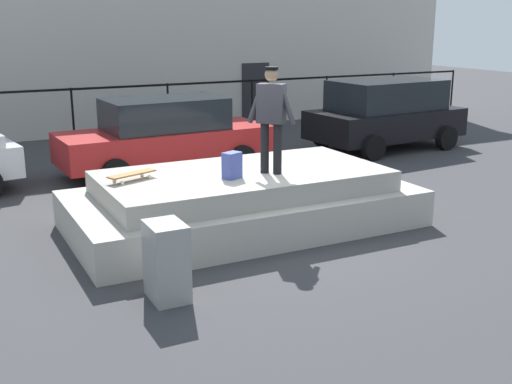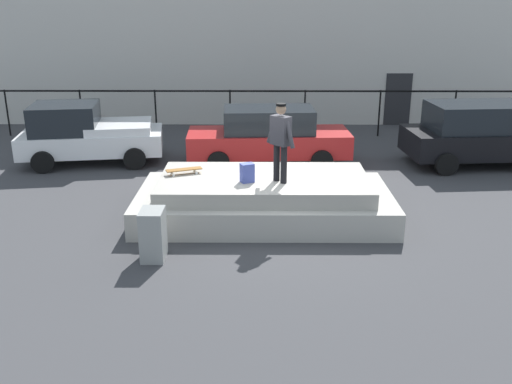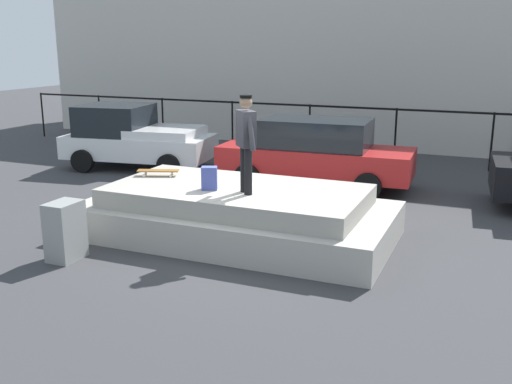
{
  "view_description": "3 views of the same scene",
  "coord_description": "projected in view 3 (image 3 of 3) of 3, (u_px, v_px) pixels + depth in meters",
  "views": [
    {
      "loc": [
        -4.71,
        -9.12,
        3.4
      ],
      "look_at": [
        0.38,
        0.85,
        0.37
      ],
      "focal_mm": 44.96,
      "sensor_mm": 36.0,
      "label": 1
    },
    {
      "loc": [
        -0.28,
        -11.97,
        4.81
      ],
      "look_at": [
        -0.36,
        0.85,
        0.38
      ],
      "focal_mm": 39.95,
      "sensor_mm": 36.0,
      "label": 2
    },
    {
      "loc": [
        4.26,
        -9.37,
        3.58
      ],
      "look_at": [
        -0.37,
        1.61,
        0.51
      ],
      "focal_mm": 41.36,
      "sensor_mm": 36.0,
      "label": 3
    }
  ],
  "objects": [
    {
      "name": "utility_box",
      "position": [
        65.0,
        231.0,
        9.82
      ],
      "size": [
        0.44,
        0.6,
        0.99
      ],
      "primitive_type": "cube",
      "rotation": [
        0.0,
        0.0,
        -0.01
      ],
      "color": "gray",
      "rests_on": "ground_plane"
    },
    {
      "name": "concrete_ledge",
      "position": [
        237.0,
        214.0,
        11.01
      ],
      "size": [
        5.72,
        2.97,
        0.95
      ],
      "color": "#ADA89E",
      "rests_on": "ground_plane"
    },
    {
      "name": "car_red_sedan_mid",
      "position": [
        316.0,
        152.0,
        14.74
      ],
      "size": [
        4.86,
        2.2,
        1.7
      ],
      "color": "#B21E1E",
      "rests_on": "ground_plane"
    },
    {
      "name": "skateboarder",
      "position": [
        246.0,
        137.0,
        10.2
      ],
      "size": [
        0.62,
        0.67,
        1.72
      ],
      "color": "black",
      "rests_on": "concrete_ledge"
    },
    {
      "name": "warehouse_building",
      "position": [
        388.0,
        45.0,
        21.9
      ],
      "size": [
        25.95,
        6.8,
        6.83
      ],
      "color": "beige",
      "rests_on": "ground_plane"
    },
    {
      "name": "fence_row",
      "position": [
        352.0,
        121.0,
        17.85
      ],
      "size": [
        24.06,
        0.06,
        1.66
      ],
      "color": "black",
      "rests_on": "ground_plane"
    },
    {
      "name": "ground_plane",
      "position": [
        241.0,
        241.0,
        10.85
      ],
      "size": [
        60.0,
        60.0,
        0.0
      ],
      "primitive_type": "plane",
      "color": "#38383A"
    },
    {
      "name": "backpack",
      "position": [
        209.0,
        178.0,
        10.64
      ],
      "size": [
        0.34,
        0.29,
        0.42
      ],
      "primitive_type": "cube",
      "rotation": [
        0.0,
        0.0,
        0.4
      ],
      "color": "#3F4C99",
      "rests_on": "concrete_ledge"
    },
    {
      "name": "skateboard",
      "position": [
        158.0,
        171.0,
        11.74
      ],
      "size": [
        0.84,
        0.48,
        0.12
      ],
      "color": "brown",
      "rests_on": "concrete_ledge"
    },
    {
      "name": "car_white_pickup_near",
      "position": [
        135.0,
        137.0,
        16.91
      ],
      "size": [
        4.39,
        2.61,
        1.79
      ],
      "color": "white",
      "rests_on": "ground_plane"
    }
  ]
}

